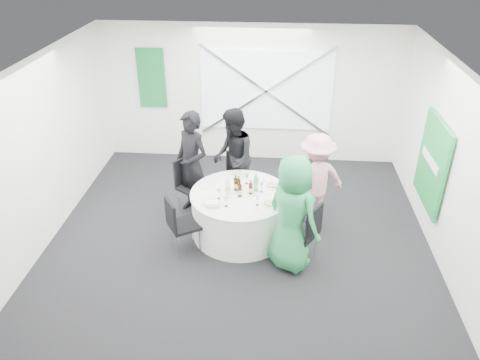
# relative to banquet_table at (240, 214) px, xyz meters

# --- Properties ---
(floor) EXTENTS (6.00, 6.00, 0.00)m
(floor) POSITION_rel_banquet_table_xyz_m (0.00, -0.20, -0.38)
(floor) COLOR black
(floor) RESTS_ON ground
(ceiling) EXTENTS (6.00, 6.00, 0.00)m
(ceiling) POSITION_rel_banquet_table_xyz_m (0.00, -0.20, 2.42)
(ceiling) COLOR silver
(ceiling) RESTS_ON wall_back
(wall_back) EXTENTS (6.00, 0.00, 6.00)m
(wall_back) POSITION_rel_banquet_table_xyz_m (0.00, 2.80, 1.02)
(wall_back) COLOR white
(wall_back) RESTS_ON floor
(wall_front) EXTENTS (6.00, 0.00, 6.00)m
(wall_front) POSITION_rel_banquet_table_xyz_m (0.00, -3.20, 1.02)
(wall_front) COLOR white
(wall_front) RESTS_ON floor
(wall_left) EXTENTS (0.00, 6.00, 6.00)m
(wall_left) POSITION_rel_banquet_table_xyz_m (-3.00, -0.20, 1.02)
(wall_left) COLOR white
(wall_left) RESTS_ON floor
(wall_right) EXTENTS (0.00, 6.00, 6.00)m
(wall_right) POSITION_rel_banquet_table_xyz_m (3.00, -0.20, 1.02)
(wall_right) COLOR white
(wall_right) RESTS_ON floor
(window_panel) EXTENTS (2.60, 0.03, 1.60)m
(window_panel) POSITION_rel_banquet_table_xyz_m (0.30, 2.76, 1.12)
(window_panel) COLOR white
(window_panel) RESTS_ON wall_back
(window_brace_a) EXTENTS (2.63, 0.05, 1.84)m
(window_brace_a) POSITION_rel_banquet_table_xyz_m (0.30, 2.72, 1.12)
(window_brace_a) COLOR silver
(window_brace_a) RESTS_ON window_panel
(window_brace_b) EXTENTS (2.63, 0.05, 1.84)m
(window_brace_b) POSITION_rel_banquet_table_xyz_m (0.30, 2.72, 1.12)
(window_brace_b) COLOR silver
(window_brace_b) RESTS_ON window_panel
(green_banner) EXTENTS (0.55, 0.04, 1.20)m
(green_banner) POSITION_rel_banquet_table_xyz_m (-2.00, 2.75, 1.32)
(green_banner) COLOR #166F3A
(green_banner) RESTS_ON wall_back
(green_sign) EXTENTS (0.05, 1.20, 1.40)m
(green_sign) POSITION_rel_banquet_table_xyz_m (2.94, 0.40, 0.82)
(green_sign) COLOR green
(green_sign) RESTS_ON wall_right
(banquet_table) EXTENTS (1.56, 1.56, 0.76)m
(banquet_table) POSITION_rel_banquet_table_xyz_m (0.00, 0.00, 0.00)
(banquet_table) COLOR white
(banquet_table) RESTS_ON floor
(chair_back) EXTENTS (0.48, 0.48, 0.94)m
(chair_back) POSITION_rel_banquet_table_xyz_m (-0.12, 1.02, 0.17)
(chair_back) COLOR black
(chair_back) RESTS_ON floor
(chair_back_left) EXTENTS (0.62, 0.62, 0.97)m
(chair_back_left) POSITION_rel_banquet_table_xyz_m (-0.93, 0.66, 0.19)
(chair_back_left) COLOR black
(chair_back_left) RESTS_ON floor
(chair_back_right) EXTENTS (0.53, 0.53, 0.86)m
(chair_back_right) POSITION_rel_banquet_table_xyz_m (0.93, 0.50, 0.12)
(chair_back_right) COLOR black
(chair_back_right) RESTS_ON floor
(chair_front_right) EXTENTS (0.62, 0.62, 0.99)m
(chair_front_right) POSITION_rel_banquet_table_xyz_m (1.00, -0.63, 0.20)
(chair_front_right) COLOR black
(chair_front_right) RESTS_ON floor
(chair_front_left) EXTENTS (0.59, 0.58, 0.93)m
(chair_front_left) POSITION_rel_banquet_table_xyz_m (-0.88, -0.54, 0.17)
(chair_front_left) COLOR black
(chair_front_left) RESTS_ON floor
(person_man_back_left) EXTENTS (0.80, 0.75, 1.83)m
(person_man_back_left) POSITION_rel_banquet_table_xyz_m (-0.86, 0.62, 0.54)
(person_man_back_left) COLOR black
(person_man_back_left) RESTS_ON floor
(person_man_back) EXTENTS (0.63, 0.93, 1.75)m
(person_man_back) POSITION_rel_banquet_table_xyz_m (-0.20, 0.98, 0.50)
(person_man_back) COLOR black
(person_man_back) RESTS_ON floor
(person_woman_pink) EXTENTS (1.12, 0.83, 1.58)m
(person_woman_pink) POSITION_rel_banquet_table_xyz_m (1.20, 0.50, 0.41)
(person_woman_pink) COLOR pink
(person_woman_pink) RESTS_ON floor
(person_woman_green) EXTENTS (1.02, 1.00, 1.78)m
(person_woman_green) POSITION_rel_banquet_table_xyz_m (0.79, -0.71, 0.51)
(person_woman_green) COLOR #2A9A54
(person_woman_green) RESTS_ON floor
(plate_back) EXTENTS (0.25, 0.25, 0.01)m
(plate_back) POSITION_rel_banquet_table_xyz_m (-0.05, 0.58, 0.39)
(plate_back) COLOR silver
(plate_back) RESTS_ON banquet_table
(plate_back_left) EXTENTS (0.29, 0.29, 0.01)m
(plate_back_left) POSITION_rel_banquet_table_xyz_m (-0.56, 0.21, 0.39)
(plate_back_left) COLOR silver
(plate_back_left) RESTS_ON banquet_table
(plate_back_right) EXTENTS (0.28, 0.28, 0.04)m
(plate_back_right) POSITION_rel_banquet_table_xyz_m (0.51, 0.26, 0.40)
(plate_back_right) COLOR silver
(plate_back_right) RESTS_ON banquet_table
(plate_front_right) EXTENTS (0.25, 0.25, 0.04)m
(plate_front_right) POSITION_rel_banquet_table_xyz_m (0.46, -0.29, 0.40)
(plate_front_right) COLOR silver
(plate_front_right) RESTS_ON banquet_table
(plate_front_left) EXTENTS (0.25, 0.25, 0.01)m
(plate_front_left) POSITION_rel_banquet_table_xyz_m (-0.44, -0.31, 0.39)
(plate_front_left) COLOR silver
(plate_front_left) RESTS_ON banquet_table
(napkin) EXTENTS (0.20, 0.13, 0.06)m
(napkin) POSITION_rel_banquet_table_xyz_m (-0.38, -0.40, 0.42)
(napkin) COLOR white
(napkin) RESTS_ON plate_front_left
(beer_bottle_a) EXTENTS (0.06, 0.06, 0.27)m
(beer_bottle_a) POSITION_rel_banquet_table_xyz_m (-0.08, 0.10, 0.48)
(beer_bottle_a) COLOR #3A200A
(beer_bottle_a) RESTS_ON banquet_table
(beer_bottle_b) EXTENTS (0.06, 0.06, 0.26)m
(beer_bottle_b) POSITION_rel_banquet_table_xyz_m (-0.03, 0.07, 0.48)
(beer_bottle_b) COLOR #3A200A
(beer_bottle_b) RESTS_ON banquet_table
(beer_bottle_c) EXTENTS (0.06, 0.06, 0.24)m
(beer_bottle_c) POSITION_rel_banquet_table_xyz_m (0.17, 0.00, 0.47)
(beer_bottle_c) COLOR #3A200A
(beer_bottle_c) RESTS_ON banquet_table
(beer_bottle_d) EXTENTS (0.06, 0.06, 0.26)m
(beer_bottle_d) POSITION_rel_banquet_table_xyz_m (0.01, -0.09, 0.48)
(beer_bottle_d) COLOR #3A200A
(beer_bottle_d) RESTS_ON banquet_table
(green_water_bottle) EXTENTS (0.08, 0.08, 0.30)m
(green_water_bottle) POSITION_rel_banquet_table_xyz_m (0.24, 0.11, 0.50)
(green_water_bottle) COLOR #44B15A
(green_water_bottle) RESTS_ON banquet_table
(clear_water_bottle) EXTENTS (0.08, 0.08, 0.30)m
(clear_water_bottle) POSITION_rel_banquet_table_xyz_m (-0.20, -0.02, 0.50)
(clear_water_bottle) COLOR white
(clear_water_bottle) RESTS_ON banquet_table
(wine_glass_a) EXTENTS (0.07, 0.07, 0.17)m
(wine_glass_a) POSITION_rel_banquet_table_xyz_m (0.29, -0.31, 0.50)
(wine_glass_a) COLOR white
(wine_glass_a) RESTS_ON banquet_table
(wine_glass_b) EXTENTS (0.07, 0.07, 0.17)m
(wine_glass_b) POSITION_rel_banquet_table_xyz_m (-0.31, -0.18, 0.50)
(wine_glass_b) COLOR white
(wine_glass_b) RESTS_ON banquet_table
(wine_glass_c) EXTENTS (0.07, 0.07, 0.17)m
(wine_glass_c) POSITION_rel_banquet_table_xyz_m (0.08, 0.32, 0.50)
(wine_glass_c) COLOR white
(wine_glass_c) RESTS_ON banquet_table
(wine_glass_d) EXTENTS (0.07, 0.07, 0.17)m
(wine_glass_d) POSITION_rel_banquet_table_xyz_m (-0.18, -0.38, 0.50)
(wine_glass_d) COLOR white
(wine_glass_d) RESTS_ON banquet_table
(wine_glass_e) EXTENTS (0.07, 0.07, 0.17)m
(wine_glass_e) POSITION_rel_banquet_table_xyz_m (0.33, 0.08, 0.50)
(wine_glass_e) COLOR white
(wine_glass_e) RESTS_ON banquet_table
(fork_a) EXTENTS (0.12, 0.12, 0.01)m
(fork_a) POSITION_rel_banquet_table_xyz_m (0.26, -0.51, 0.38)
(fork_a) COLOR silver
(fork_a) RESTS_ON banquet_table
(knife_a) EXTENTS (0.11, 0.12, 0.01)m
(knife_a) POSITION_rel_banquet_table_xyz_m (0.52, -0.24, 0.38)
(knife_a) COLOR silver
(knife_a) RESTS_ON banquet_table
(fork_b) EXTENTS (0.09, 0.14, 0.01)m
(fork_b) POSITION_rel_banquet_table_xyz_m (0.56, 0.13, 0.38)
(fork_b) COLOR silver
(fork_b) RESTS_ON banquet_table
(knife_b) EXTENTS (0.10, 0.13, 0.01)m
(knife_b) POSITION_rel_banquet_table_xyz_m (0.36, 0.45, 0.38)
(knife_b) COLOR silver
(knife_b) RESTS_ON banquet_table
(fork_c) EXTENTS (0.08, 0.14, 0.01)m
(fork_c) POSITION_rel_banquet_table_xyz_m (-0.43, 0.38, 0.38)
(fork_c) COLOR silver
(fork_c) RESTS_ON banquet_table
(knife_c) EXTENTS (0.09, 0.14, 0.01)m
(knife_c) POSITION_rel_banquet_table_xyz_m (-0.56, 0.15, 0.38)
(knife_c) COLOR silver
(knife_c) RESTS_ON banquet_table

